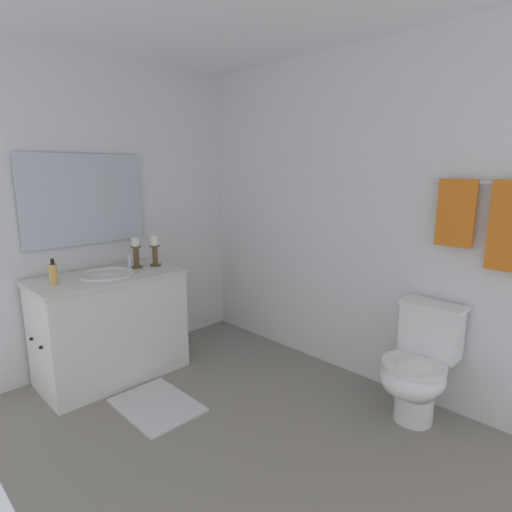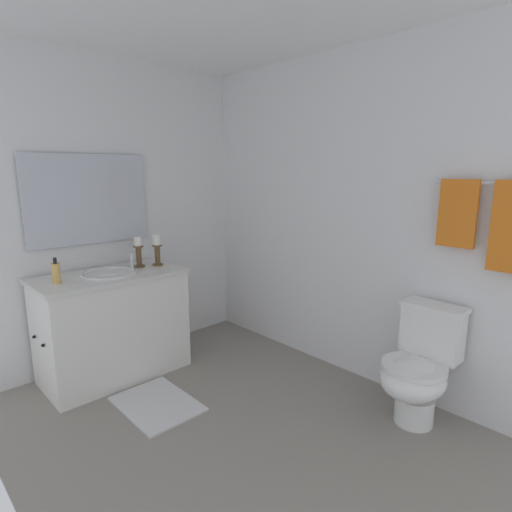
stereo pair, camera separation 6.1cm
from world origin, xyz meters
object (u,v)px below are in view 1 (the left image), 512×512
Objects in this scene: vanity_cabinet at (111,326)px; candle_holder_tall at (155,250)px; soap_bottle at (54,274)px; sink_basin at (107,280)px; candle_holder_short at (136,252)px; toilet at (418,367)px; bath_mat at (157,405)px; towel_bar at (489,183)px; mirror at (85,200)px; towel_near_vanity at (456,213)px.

candle_holder_tall is (-0.01, 0.42, 0.54)m from vanity_cabinet.
sink_basin is at bearing 90.19° from soap_bottle.
candle_holder_short is 2.22m from toilet.
sink_basin is at bearing 179.91° from bath_mat.
towel_bar is at bearing 41.27° from bath_mat.
vanity_cabinet is at bearing -88.86° from candle_holder_tall.
soap_bottle is 0.24× the size of toilet.
towel_bar reaches higher than sink_basin.
candle_holder_tall is at bearing 71.24° from candle_holder_short.
mirror is 2.62m from towel_near_vanity.
candle_holder_tall reaches higher than sink_basin.
bath_mat is (0.63, -0.42, -0.94)m from candle_holder_tall.
vanity_cabinet is 0.99m from mirror.
bath_mat is at bearing 0.00° from vanity_cabinet.
mirror is 2.77m from towel_bar.
vanity_cabinet is 2.76m from towel_bar.
towel_bar is 1.55× the size of towel_near_vanity.
towel_near_vanity is at bearing 44.01° from bath_mat.
candle_holder_tall is 2.41m from towel_bar.
sink_basin is 0.63× the size of towel_bar.
candle_holder_tall reaches higher than toilet.
candle_holder_tall is 0.40× the size of towel_bar.
toilet is (2.20, 1.11, -0.99)m from mirror.
towel_bar is at bearing 45.03° from toilet.
soap_bottle reaches higher than bath_mat.
candle_holder_short reaches higher than soap_bottle.
towel_near_vanity is (1.99, 1.32, 0.92)m from vanity_cabinet.
toilet is 1.19m from towel_bar.
towel_bar reaches higher than bath_mat.
candle_holder_short is (-0.05, -0.14, -0.01)m from candle_holder_tall.
soap_bottle is 2.49m from toilet.
soap_bottle is (0.00, -0.37, 0.48)m from vanity_cabinet.
soap_bottle is (0.06, -0.65, -0.05)m from candle_holder_short.
soap_bottle is at bearing -149.05° from bath_mat.
bath_mat is at bearing -0.00° from mirror.
vanity_cabinet is at bearing -146.48° from towel_near_vanity.
candle_holder_short is at bearing -108.76° from candle_holder_tall.
toilet is (1.98, 0.83, -0.57)m from candle_holder_short.
toilet is at bearing 19.70° from candle_holder_tall.
toilet is at bearing 22.82° from candle_holder_short.
candle_holder_short is at bearing 157.74° from bath_mat.
soap_bottle is 0.44× the size of towel_near_vanity.
candle_holder_tall is 2.22m from towel_near_vanity.
towel_near_vanity is (2.04, 1.04, 0.39)m from candle_holder_short.
sink_basin is 0.42× the size of mirror.
vanity_cabinet is at bearing 90.19° from soap_bottle.
towel_near_vanity reaches higher than toilet.
sink_basin is at bearing 0.20° from mirror.
bath_mat is at bearing -22.26° from candle_holder_short.
vanity_cabinet is 1.80× the size of bath_mat.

